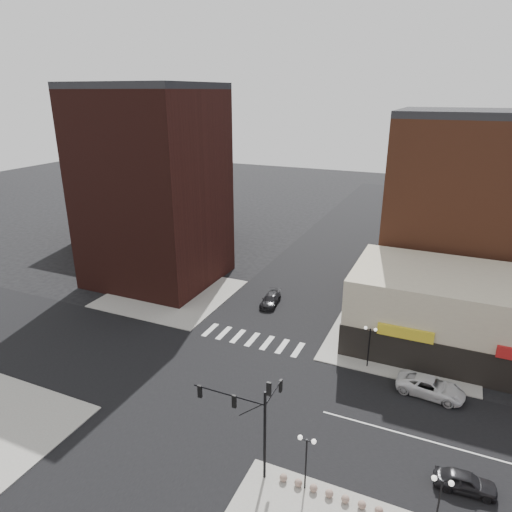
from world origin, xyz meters
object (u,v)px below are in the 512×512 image
at_px(traffic_signal, 254,411).
at_px(street_lamp_se_a, 306,450).
at_px(dark_sedan_east, 465,482).
at_px(street_lamp_se_b, 441,492).
at_px(dark_sedan_north, 271,300).
at_px(white_suv, 431,387).
at_px(street_lamp_ne, 370,337).

xyz_separation_m(traffic_signal, street_lamp_se_a, (3.76, -0.17, -1.67)).
bearing_deg(dark_sedan_east, street_lamp_se_a, 109.79).
bearing_deg(street_lamp_se_b, dark_sedan_north, 129.59).
height_order(traffic_signal, street_lamp_se_b, traffic_signal).
bearing_deg(street_lamp_se_a, dark_sedan_north, 116.78).
height_order(street_lamp_se_a, dark_sedan_north, street_lamp_se_a).
bearing_deg(dark_sedan_east, street_lamp_se_b, 154.99).
relative_size(street_lamp_se_a, dark_sedan_north, 0.91).
distance_m(white_suv, dark_sedan_east, 10.13).
xyz_separation_m(street_lamp_se_b, dark_sedan_east, (1.63, 4.25, -2.63)).
distance_m(street_lamp_se_b, street_lamp_ne, 17.46).
xyz_separation_m(street_lamp_ne, white_suv, (5.78, -2.03, -2.50)).
bearing_deg(street_lamp_se_a, street_lamp_ne, 86.42).
relative_size(white_suv, dark_sedan_east, 1.45).
height_order(street_lamp_ne, dark_sedan_north, street_lamp_ne).
relative_size(street_lamp_se_b, street_lamp_ne, 1.00).
xyz_separation_m(street_lamp_ne, dark_sedan_north, (-13.54, 8.83, -2.63)).
height_order(street_lamp_ne, white_suv, street_lamp_ne).
bearing_deg(white_suv, street_lamp_se_b, -169.59).
distance_m(street_lamp_ne, dark_sedan_east, 14.81).
distance_m(traffic_signal, white_suv, 17.86).
height_order(traffic_signal, street_lamp_se_a, traffic_signal).
distance_m(street_lamp_se_a, dark_sedan_east, 10.85).
bearing_deg(traffic_signal, dark_sedan_east, 16.95).
relative_size(street_lamp_ne, dark_sedan_north, 0.91).
relative_size(traffic_signal, street_lamp_se_b, 1.87).
xyz_separation_m(traffic_signal, white_suv, (10.55, 13.80, -4.17)).
relative_size(dark_sedan_east, dark_sedan_north, 0.86).
bearing_deg(dark_sedan_north, street_lamp_se_a, -69.92).
height_order(traffic_signal, street_lamp_ne, traffic_signal).
bearing_deg(street_lamp_ne, street_lamp_se_a, -93.58).
bearing_deg(street_lamp_ne, dark_sedan_north, 146.87).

